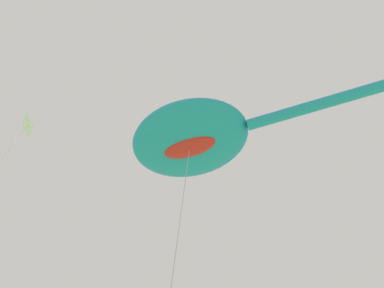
{
  "coord_description": "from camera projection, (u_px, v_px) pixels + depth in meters",
  "views": [
    {
      "loc": [
        -7.5,
        4.87,
        1.77
      ],
      "look_at": [
        -1.33,
        6.97,
        11.24
      ],
      "focal_mm": 39.8,
      "sensor_mm": 36.0,
      "label": 1
    }
  ],
  "objects": [
    {
      "name": "big_show_kite",
      "position": [
        195.0,
        138.0,
        19.88
      ],
      "size": [
        5.44,
        11.74,
        19.04
      ],
      "rotation": [
        0.0,
        0.0,
        1.56
      ],
      "color": "#1E8CBF",
      "rests_on": "ground"
    },
    {
      "name": "small_kite_tiny_distant",
      "position": [
        19.0,
        137.0,
        18.81
      ],
      "size": [
        3.21,
        2.82,
        19.26
      ],
      "rotation": [
        0.0,
        0.0,
        -0.48
      ],
      "color": "white",
      "rests_on": "ground"
    }
  ]
}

